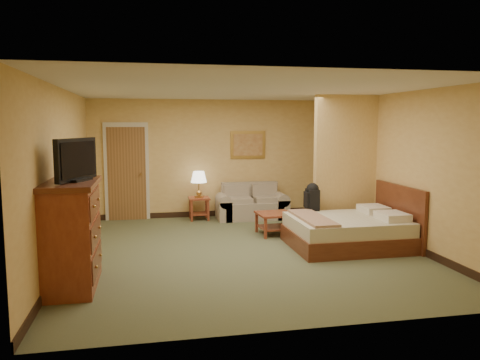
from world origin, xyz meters
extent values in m
plane|color=#565C3B|center=(0.00, 0.00, 0.00)|extent=(6.00, 6.00, 0.00)
plane|color=white|center=(0.00, 0.00, 2.60)|extent=(6.00, 6.00, 0.00)
cube|color=#DAAD5D|center=(0.00, 3.00, 1.30)|extent=(5.50, 0.02, 2.60)
cube|color=#DAAD5D|center=(-2.75, 0.00, 1.30)|extent=(0.02, 6.00, 2.60)
cube|color=#DAAD5D|center=(2.75, 0.00, 1.30)|extent=(0.02, 6.00, 2.60)
cube|color=#DAAD5D|center=(2.15, 0.93, 1.30)|extent=(1.20, 0.15, 2.60)
cube|color=beige|center=(-1.95, 2.97, 1.05)|extent=(0.94, 0.06, 2.10)
cube|color=brown|center=(-1.95, 2.96, 1.00)|extent=(0.80, 0.04, 2.00)
cylinder|color=#AF8240|center=(-1.65, 2.90, 1.00)|extent=(0.04, 0.12, 0.04)
cube|color=black|center=(0.00, 2.99, 0.06)|extent=(5.50, 0.02, 0.12)
cube|color=tan|center=(0.72, 2.52, 0.19)|extent=(1.27, 0.68, 0.38)
cube|color=tan|center=(0.72, 2.82, 0.58)|extent=(1.27, 0.16, 0.40)
cube|color=tan|center=(0.08, 2.52, 0.21)|extent=(0.27, 0.68, 0.43)
cube|color=tan|center=(1.35, 2.52, 0.21)|extent=(0.27, 0.68, 0.43)
cube|color=maroon|center=(-0.43, 2.65, 0.47)|extent=(0.44, 0.44, 0.04)
cube|color=maroon|center=(-0.43, 2.65, 0.13)|extent=(0.37, 0.37, 0.03)
cube|color=maroon|center=(-0.61, 2.47, 0.23)|extent=(0.04, 0.04, 0.45)
cube|color=maroon|center=(-0.26, 2.47, 0.23)|extent=(0.04, 0.04, 0.45)
cube|color=maroon|center=(-0.61, 2.83, 0.23)|extent=(0.04, 0.04, 0.45)
cube|color=maroon|center=(-0.26, 2.83, 0.23)|extent=(0.04, 0.04, 0.45)
cylinder|color=#AF8240|center=(-0.43, 2.65, 0.51)|extent=(0.17, 0.17, 0.04)
cylinder|color=#AF8240|center=(-0.43, 2.65, 0.73)|extent=(0.02, 0.02, 0.29)
cone|color=white|center=(-0.43, 2.65, 0.94)|extent=(0.34, 0.34, 0.24)
cube|color=maroon|center=(0.81, 1.00, 0.39)|extent=(0.68, 0.68, 0.04)
cube|color=maroon|center=(0.81, 1.00, 0.14)|extent=(0.58, 0.58, 0.03)
cube|color=maroon|center=(0.53, 0.72, 0.19)|extent=(0.05, 0.05, 0.38)
cube|color=maroon|center=(1.08, 1.27, 0.19)|extent=(0.05, 0.05, 0.38)
cube|color=#B78E3F|center=(0.72, 2.98, 1.60)|extent=(0.79, 0.03, 0.62)
cube|color=#A86433|center=(0.72, 2.96, 1.60)|extent=(0.66, 0.02, 0.48)
cube|color=maroon|center=(-2.48, -1.25, 0.65)|extent=(0.59, 1.19, 1.29)
cube|color=#532313|center=(-2.48, -1.25, 1.33)|extent=(0.67, 1.27, 0.06)
cube|color=black|center=(-2.38, -1.25, 1.37)|extent=(0.35, 0.43, 0.03)
cube|color=black|center=(-2.38, -1.25, 1.63)|extent=(0.39, 0.83, 0.52)
cube|color=#532313|center=(1.75, -0.10, 0.14)|extent=(1.87, 1.50, 0.28)
cube|color=beige|center=(1.75, -0.10, 0.39)|extent=(1.81, 1.44, 0.22)
cube|color=#532313|center=(2.71, -0.10, 0.51)|extent=(0.06, 1.59, 1.03)
cube|color=white|center=(2.40, -0.43, 0.56)|extent=(0.42, 0.51, 0.13)
cube|color=white|center=(2.40, 0.23, 0.56)|extent=(0.42, 0.51, 0.13)
cube|color=#997153|center=(1.14, -0.10, 0.52)|extent=(0.42, 1.40, 0.05)
cube|color=black|center=(1.42, 0.67, 0.70)|extent=(0.20, 0.29, 0.38)
sphere|color=black|center=(1.42, 0.67, 0.89)|extent=(0.23, 0.23, 0.23)
camera|label=1|loc=(-1.51, -7.30, 2.06)|focal=35.00mm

